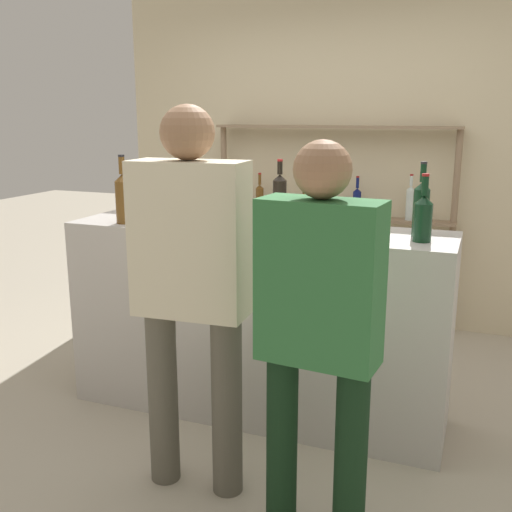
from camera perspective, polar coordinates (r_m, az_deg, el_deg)
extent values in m
plane|color=#B2A893|center=(3.65, 0.00, -14.36)|extent=(16.00, 16.00, 0.00)
cube|color=#B7B2AD|center=(3.43, 0.00, -6.24)|extent=(2.13, 0.55, 1.10)
cube|color=beige|center=(5.03, 7.83, 9.87)|extent=(3.73, 0.12, 2.80)
cylinder|color=#897056|center=(5.24, -3.02, 3.55)|extent=(0.05, 0.05, 1.61)
cylinder|color=#897056|center=(4.80, 18.20, 1.97)|extent=(0.05, 0.05, 1.61)
cube|color=#897056|center=(4.85, 7.40, 12.11)|extent=(1.95, 0.18, 0.02)
cube|color=#897056|center=(4.92, 7.15, 3.76)|extent=(1.95, 0.18, 0.02)
cylinder|color=brown|center=(5.08, 0.35, 5.39)|extent=(0.07, 0.07, 0.19)
cone|color=brown|center=(5.07, 0.36, 6.63)|extent=(0.07, 0.07, 0.03)
cylinder|color=brown|center=(5.06, 0.36, 7.29)|extent=(0.02, 0.02, 0.09)
cylinder|color=maroon|center=(5.06, 0.36, 7.86)|extent=(0.03, 0.03, 0.01)
cylinder|color=brown|center=(4.95, 4.86, 5.22)|extent=(0.07, 0.07, 0.21)
cone|color=brown|center=(4.94, 4.89, 6.60)|extent=(0.07, 0.07, 0.03)
cylinder|color=brown|center=(4.93, 4.90, 7.35)|extent=(0.03, 0.03, 0.10)
cylinder|color=black|center=(4.93, 4.91, 7.98)|extent=(0.03, 0.03, 0.01)
cylinder|color=#0F1956|center=(4.86, 9.57, 4.87)|extent=(0.06, 0.06, 0.20)
cone|color=#0F1956|center=(4.84, 9.62, 6.21)|extent=(0.06, 0.06, 0.03)
cylinder|color=#0F1956|center=(4.83, 9.65, 6.88)|extent=(0.02, 0.02, 0.08)
cylinder|color=maroon|center=(4.83, 9.67, 7.45)|extent=(0.03, 0.03, 0.01)
cylinder|color=silver|center=(4.79, 14.45, 4.72)|extent=(0.07, 0.07, 0.23)
cone|color=silver|center=(4.77, 14.54, 6.28)|extent=(0.07, 0.07, 0.03)
cylinder|color=silver|center=(4.77, 14.58, 6.93)|extent=(0.02, 0.02, 0.08)
cylinder|color=maroon|center=(4.76, 14.61, 7.48)|extent=(0.03, 0.03, 0.01)
cylinder|color=black|center=(3.00, 15.59, 3.07)|extent=(0.09, 0.09, 0.19)
cone|color=black|center=(2.99, 15.72, 5.20)|extent=(0.09, 0.09, 0.04)
cylinder|color=black|center=(2.98, 15.80, 6.45)|extent=(0.03, 0.03, 0.09)
cylinder|color=maroon|center=(2.97, 15.87, 7.44)|extent=(0.04, 0.04, 0.01)
cylinder|color=silver|center=(3.36, -7.09, 4.88)|extent=(0.08, 0.08, 0.23)
cone|color=silver|center=(3.34, -7.15, 7.14)|extent=(0.08, 0.08, 0.04)
cylinder|color=silver|center=(3.33, -7.19, 8.19)|extent=(0.03, 0.03, 0.09)
cylinder|color=gold|center=(3.33, -7.21, 9.02)|extent=(0.03, 0.03, 0.01)
cylinder|color=black|center=(3.57, -4.77, 5.40)|extent=(0.08, 0.08, 0.22)
cone|color=black|center=(3.55, -4.81, 7.47)|extent=(0.08, 0.08, 0.04)
cylinder|color=black|center=(3.55, -4.83, 8.36)|extent=(0.03, 0.03, 0.07)
cylinder|color=gold|center=(3.54, -4.84, 9.04)|extent=(0.03, 0.03, 0.01)
cylinder|color=black|center=(3.12, 15.42, 3.97)|extent=(0.08, 0.08, 0.24)
cone|color=black|center=(3.10, 15.58, 6.47)|extent=(0.08, 0.08, 0.04)
cylinder|color=black|center=(3.10, 15.65, 7.62)|extent=(0.03, 0.03, 0.09)
cylinder|color=#232328|center=(3.09, 15.71, 8.54)|extent=(0.03, 0.03, 0.01)
cylinder|color=brown|center=(3.46, -12.50, 5.01)|extent=(0.09, 0.09, 0.24)
cone|color=brown|center=(3.44, -12.62, 7.29)|extent=(0.09, 0.09, 0.04)
cylinder|color=brown|center=(3.44, -12.68, 8.41)|extent=(0.03, 0.03, 0.10)
cylinder|color=#232328|center=(3.43, -12.72, 9.31)|extent=(0.04, 0.04, 0.01)
cylinder|color=black|center=(3.40, 2.26, 5.19)|extent=(0.08, 0.08, 0.24)
cone|color=black|center=(3.39, 2.29, 7.48)|extent=(0.08, 0.08, 0.03)
cylinder|color=black|center=(3.38, 2.29, 8.39)|extent=(0.03, 0.03, 0.07)
cylinder|color=maroon|center=(3.38, 2.30, 9.11)|extent=(0.03, 0.03, 0.01)
cylinder|color=silver|center=(3.16, -2.51, 2.39)|extent=(0.06, 0.06, 0.00)
cylinder|color=silver|center=(3.15, -2.52, 3.17)|extent=(0.01, 0.01, 0.08)
cone|color=silver|center=(3.14, -2.54, 4.49)|extent=(0.08, 0.08, 0.06)
cylinder|color=#846647|center=(3.60, -9.79, 5.22)|extent=(0.17, 0.17, 0.21)
cylinder|color=#846647|center=(3.58, -9.86, 6.96)|extent=(0.18, 0.18, 0.01)
cylinder|color=silver|center=(3.01, 5.91, 3.32)|extent=(0.13, 0.13, 0.16)
sphere|color=tan|center=(3.01, 6.33, 2.56)|extent=(0.02, 0.02, 0.02)
sphere|color=tan|center=(3.05, 5.30, 3.13)|extent=(0.02, 0.02, 0.02)
sphere|color=tan|center=(3.03, 6.30, 2.12)|extent=(0.02, 0.02, 0.02)
sphere|color=tan|center=(3.01, 5.01, 2.04)|extent=(0.02, 0.02, 0.02)
sphere|color=tan|center=(3.01, 6.09, 2.73)|extent=(0.02, 0.02, 0.02)
sphere|color=tan|center=(3.02, 5.77, 2.89)|extent=(0.02, 0.02, 0.02)
sphere|color=tan|center=(3.00, 6.07, 3.17)|extent=(0.02, 0.02, 0.02)
sphere|color=tan|center=(3.00, 5.56, 2.16)|extent=(0.02, 0.02, 0.02)
cylinder|color=black|center=(2.47, 9.00, -18.78)|extent=(0.13, 0.13, 0.78)
cylinder|color=black|center=(2.56, 2.48, -17.41)|extent=(0.13, 0.13, 0.78)
cube|color=#2D6B38|center=(2.23, 6.09, -2.53)|extent=(0.47, 0.24, 0.62)
sphere|color=#936B4C|center=(2.15, 6.36, 8.18)|extent=(0.21, 0.21, 0.21)
cylinder|color=#575347|center=(2.77, -2.79, -14.11)|extent=(0.14, 0.14, 0.84)
cylinder|color=#575347|center=(2.88, -8.85, -13.09)|extent=(0.14, 0.14, 0.84)
cube|color=beige|center=(2.57, -6.29, 1.58)|extent=(0.51, 0.25, 0.67)
sphere|color=#936B4C|center=(2.52, -6.55, 11.62)|extent=(0.23, 0.23, 0.23)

